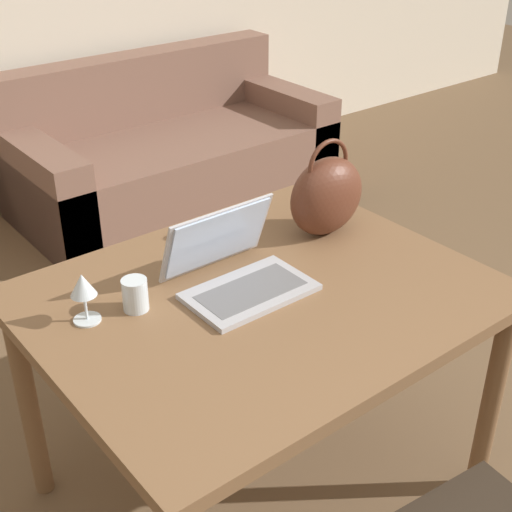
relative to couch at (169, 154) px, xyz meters
The scene contains 6 objects.
dining_table 2.38m from the couch, 115.49° to the right, with size 1.23×1.00×0.76m.
couch is the anchor object (origin of this frame).
laptop 2.35m from the couch, 117.02° to the right, with size 0.35×0.30×0.22m.
drinking_glass 2.44m from the couch, 123.79° to the right, with size 0.07×0.07×0.09m.
wine_glass 2.49m from the couch, 126.73° to the right, with size 0.07×0.07×0.14m.
handbag 2.15m from the couch, 107.51° to the right, with size 0.27×0.16×0.32m.
Camera 1 is at (-1.06, -0.64, 1.83)m, focal length 50.00 mm.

